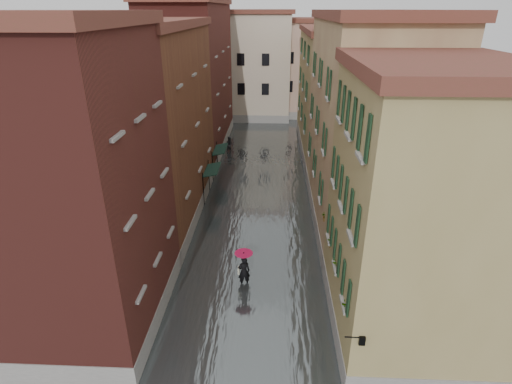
# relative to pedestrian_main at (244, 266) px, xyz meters

# --- Properties ---
(ground) EXTENTS (120.00, 120.00, 0.00)m
(ground) POSITION_rel_pedestrian_main_xyz_m (0.30, -0.67, -1.25)
(ground) COLOR #59595C
(ground) RESTS_ON ground
(floodwater) EXTENTS (10.00, 60.00, 0.20)m
(floodwater) POSITION_rel_pedestrian_main_xyz_m (0.30, 12.33, -1.15)
(floodwater) COLOR #484F50
(floodwater) RESTS_ON ground
(building_left_near) EXTENTS (6.00, 8.00, 13.00)m
(building_left_near) POSITION_rel_pedestrian_main_xyz_m (-6.70, -2.67, 5.25)
(building_left_near) COLOR maroon
(building_left_near) RESTS_ON ground
(building_left_mid) EXTENTS (6.00, 14.00, 12.50)m
(building_left_mid) POSITION_rel_pedestrian_main_xyz_m (-6.70, 8.33, 5.00)
(building_left_mid) COLOR brown
(building_left_mid) RESTS_ON ground
(building_left_far) EXTENTS (6.00, 16.00, 14.00)m
(building_left_far) POSITION_rel_pedestrian_main_xyz_m (-6.70, 23.33, 5.75)
(building_left_far) COLOR maroon
(building_left_far) RESTS_ON ground
(building_right_near) EXTENTS (6.00, 8.00, 11.50)m
(building_right_near) POSITION_rel_pedestrian_main_xyz_m (7.30, -2.67, 4.50)
(building_right_near) COLOR olive
(building_right_near) RESTS_ON ground
(building_right_mid) EXTENTS (6.00, 14.00, 13.00)m
(building_right_mid) POSITION_rel_pedestrian_main_xyz_m (7.30, 8.33, 5.25)
(building_right_mid) COLOR tan
(building_right_mid) RESTS_ON ground
(building_right_far) EXTENTS (6.00, 16.00, 11.50)m
(building_right_far) POSITION_rel_pedestrian_main_xyz_m (7.30, 23.33, 4.50)
(building_right_far) COLOR olive
(building_right_far) RESTS_ON ground
(building_end_cream) EXTENTS (12.00, 9.00, 13.00)m
(building_end_cream) POSITION_rel_pedestrian_main_xyz_m (-2.70, 37.33, 5.25)
(building_end_cream) COLOR beige
(building_end_cream) RESTS_ON ground
(building_end_pink) EXTENTS (10.00, 9.00, 12.00)m
(building_end_pink) POSITION_rel_pedestrian_main_xyz_m (6.30, 39.33, 4.75)
(building_end_pink) COLOR #CCA38F
(building_end_pink) RESTS_ON ground
(awning_near) EXTENTS (1.09, 2.71, 2.80)m
(awning_near) POSITION_rel_pedestrian_main_xyz_m (-3.19, 10.45, 1.21)
(awning_near) COLOR #153025
(awning_near) RESTS_ON ground
(awning_far) EXTENTS (1.09, 2.89, 2.80)m
(awning_far) POSITION_rel_pedestrian_main_xyz_m (-3.18, 15.22, 1.21)
(awning_far) COLOR #153025
(awning_far) RESTS_ON ground
(wall_lantern) EXTENTS (0.71, 0.22, 0.35)m
(wall_lantern) POSITION_rel_pedestrian_main_xyz_m (4.64, -6.67, 1.75)
(wall_lantern) COLOR black
(wall_lantern) RESTS_ON ground
(window_planters) EXTENTS (0.59, 8.12, 0.84)m
(window_planters) POSITION_rel_pedestrian_main_xyz_m (4.42, -1.55, 2.26)
(window_planters) COLOR brown
(window_planters) RESTS_ON ground
(pedestrian_main) EXTENTS (0.99, 0.99, 2.06)m
(pedestrian_main) POSITION_rel_pedestrian_main_xyz_m (0.00, 0.00, 0.00)
(pedestrian_main) COLOR black
(pedestrian_main) RESTS_ON ground
(pedestrian_far) EXTENTS (1.08, 0.98, 1.81)m
(pedestrian_far) POSITION_rel_pedestrian_main_xyz_m (-3.00, 21.42, -0.35)
(pedestrian_far) COLOR black
(pedestrian_far) RESTS_ON ground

